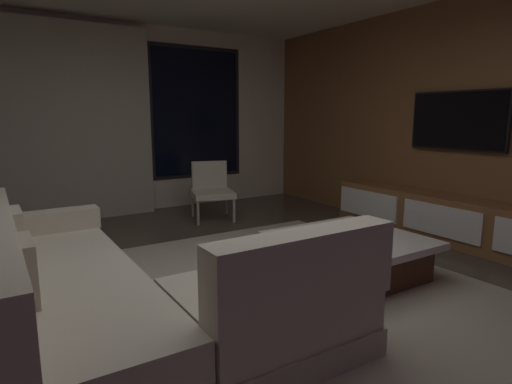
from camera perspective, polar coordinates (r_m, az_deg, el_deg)
floor at (r=3.29m, az=-1.93°, el=-14.90°), size 9.20×9.20×0.00m
back_wall_with_window at (r=6.36m, az=-19.47°, el=9.12°), size 6.60×0.30×2.70m
media_wall at (r=5.24m, az=28.55°, el=8.45°), size 0.12×7.80×2.70m
area_rug at (r=3.39m, az=4.22°, el=-14.04°), size 3.20×3.80×0.01m
sectional_couch at (r=2.82m, az=-18.45°, el=-13.47°), size 1.98×2.50×0.82m
coffee_table at (r=3.84m, az=12.43°, el=-8.40°), size 1.16×1.16×0.36m
book_stack_on_coffee_table at (r=3.84m, az=10.71°, el=-5.00°), size 0.29×0.22×0.08m
accent_chair_near_window at (r=5.84m, az=-6.04°, el=0.64°), size 0.68×0.69×0.78m
media_console at (r=5.15m, az=25.43°, el=-3.66°), size 0.46×3.10×0.52m
mounted_tv at (r=5.28m, az=25.58°, el=8.69°), size 0.05×1.14×0.66m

